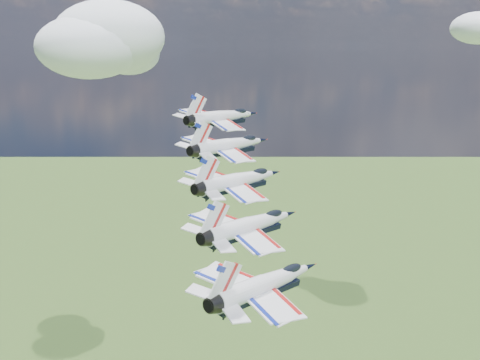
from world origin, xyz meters
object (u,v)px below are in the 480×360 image
Objects in this scene: jet_1 at (231,145)px; jet_2 at (240,180)px; jet_3 at (252,225)px; jet_0 at (223,117)px; jet_4 at (267,283)px.

jet_2 is at bearing -40.41° from jet_1.
jet_1 reaches higher than jet_3.
jet_0 is 1.00× the size of jet_2.
jet_4 is at bearing -40.41° from jet_2.
jet_0 is at bearing 139.59° from jet_2.
jet_3 is at bearing -40.41° from jet_0.
jet_1 is 32.94m from jet_4.
jet_4 is (14.08, -15.87, -5.65)m from jet_2.
jet_0 reaches higher than jet_4.
jet_3 is 10.98m from jet_4.
jet_3 is at bearing -40.41° from jet_1.
jet_1 is at bearing -40.41° from jet_0.
jet_0 is 1.00× the size of jet_4.
jet_2 is (14.08, -15.87, -5.65)m from jet_0.
jet_1 is at bearing 139.59° from jet_2.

